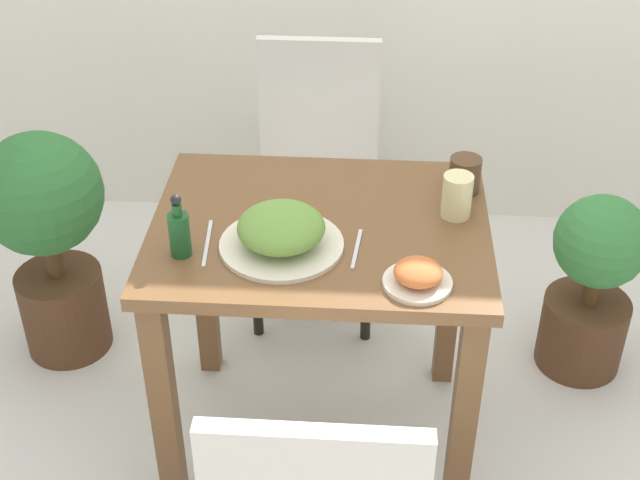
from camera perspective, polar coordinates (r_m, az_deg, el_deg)
ground_plane at (r=2.70m, az=0.00°, el=-12.37°), size 16.00×16.00×0.00m
dining_table at (r=2.29m, az=0.00°, el=-1.98°), size 0.84×0.66×0.75m
chair_far at (r=2.94m, az=-0.21°, el=4.85°), size 0.42×0.42×0.90m
food_plate at (r=2.10m, az=-2.50°, el=0.58°), size 0.30×0.30×0.10m
side_plate at (r=2.00m, az=6.29°, el=-2.29°), size 0.16×0.16×0.06m
drink_cup at (r=2.35m, az=9.25°, el=4.16°), size 0.08×0.08×0.09m
juice_glass at (r=2.24m, az=8.76°, el=2.81°), size 0.08×0.08×0.11m
sauce_bottle at (r=2.09m, az=-9.00°, el=0.52°), size 0.05×0.05×0.16m
fork_utensil at (r=2.15m, az=-7.22°, el=-0.20°), size 0.02×0.19×0.00m
spoon_utensil at (r=2.12m, az=2.36°, el=-0.57°), size 0.02×0.16×0.00m
potted_plant_left at (r=2.84m, az=-17.03°, el=0.64°), size 0.37×0.37×0.77m
potted_plant_right at (r=2.85m, az=17.05°, el=-2.63°), size 0.28×0.28×0.61m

